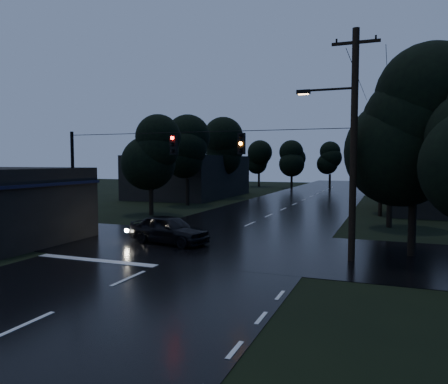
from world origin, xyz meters
The scene contains 16 objects.
ground centered at (0.00, 0.00, 0.00)m, with size 160.00×160.00×0.00m, color black.
main_road centered at (0.00, 30.00, 0.00)m, with size 12.00×120.00×0.02m, color black.
cross_street centered at (0.00, 12.00, 0.00)m, with size 60.00×9.00×0.02m, color black.
building_far_left centered at (-14.00, 40.00, 2.50)m, with size 10.00×16.00×5.00m, color black.
utility_pole_main centered at (7.41, 11.00, 5.26)m, with size 3.50×0.30×10.00m.
utility_pole_far centered at (8.30, 28.00, 3.88)m, with size 2.00×0.30×7.50m.
anchor_pole_left centered at (-7.50, 11.00, 3.00)m, with size 0.18×0.18×6.00m, color black.
span_signals centered at (0.56, 10.99, 5.24)m, with size 15.00×0.37×1.12m.
tree_corner_near centered at (10.00, 13.00, 5.99)m, with size 4.48×4.48×9.44m.
tree_left_a centered at (-9.00, 22.00, 5.24)m, with size 3.92×3.92×8.26m.
tree_left_b centered at (-9.60, 30.00, 5.62)m, with size 4.20×4.20×8.85m.
tree_left_c centered at (-10.20, 40.00, 5.99)m, with size 4.48×4.48×9.44m.
tree_right_a centered at (9.00, 22.00, 5.62)m, with size 4.20×4.20×8.85m.
tree_right_b centered at (9.60, 30.00, 5.99)m, with size 4.48×4.48×9.44m.
tree_right_c centered at (10.20, 40.00, 6.37)m, with size 4.76×4.76×10.03m.
car centered at (-1.88, 11.71, 0.77)m, with size 1.81×4.51×1.54m, color black.
Camera 1 is at (9.03, -8.64, 4.39)m, focal length 35.00 mm.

